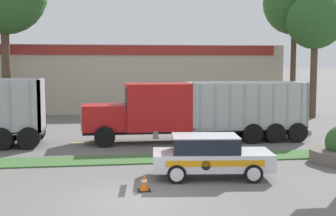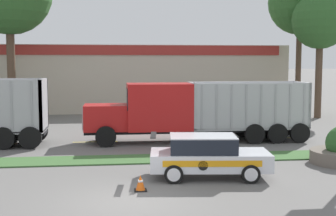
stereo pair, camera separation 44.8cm
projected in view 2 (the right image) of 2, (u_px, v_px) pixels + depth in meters
name	position (u px, v px, depth m)	size (l,w,h in m)	color
ground_plane	(129.00, 202.00, 14.34)	(600.00, 600.00, 0.00)	slate
grass_verge	(123.00, 159.00, 20.43)	(120.00, 1.92, 0.06)	#3D6633
centre_line_4	(95.00, 142.00, 25.17)	(2.40, 0.14, 0.01)	yellow
centre_line_5	(194.00, 140.00, 25.82)	(2.40, 0.14, 0.01)	yellow
centre_line_6	(288.00, 138.00, 26.48)	(2.40, 0.14, 0.01)	yellow
dump_truck_trail	(178.00, 112.00, 25.06)	(12.01, 2.59, 3.24)	black
rally_car	(208.00, 155.00, 17.29)	(4.56, 2.34, 1.61)	silver
traffic_cone	(140.00, 183.00, 15.55)	(0.42, 0.42, 0.53)	black
store_building_backdrop	(76.00, 77.00, 44.07)	(37.02, 12.10, 5.73)	#BCB29E
tree_behind_right	(320.00, 16.00, 35.36)	(4.30, 4.30, 10.66)	brown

